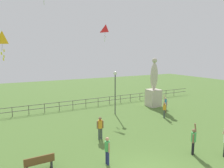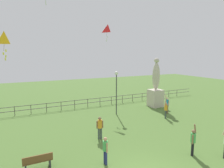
{
  "view_description": "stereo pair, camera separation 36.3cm",
  "coord_description": "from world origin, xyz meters",
  "px_view_note": "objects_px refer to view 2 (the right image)",
  "views": [
    {
      "loc": [
        -5.5,
        -6.73,
        5.97
      ],
      "look_at": [
        0.96,
        5.76,
        3.86
      ],
      "focal_mm": 31.01,
      "sensor_mm": 36.0,
      "label": 1
    },
    {
      "loc": [
        -5.18,
        -6.89,
        5.97
      ],
      "look_at": [
        0.96,
        5.76,
        3.86
      ],
      "focal_mm": 31.01,
      "sensor_mm": 36.0,
      "label": 2
    }
  ],
  "objects_px": {
    "person_2": "(105,149)",
    "statue_monument": "(156,90)",
    "park_bench": "(38,161)",
    "person_0": "(193,140)",
    "kite_2": "(4,39)",
    "person_3": "(167,104)",
    "person_4": "(166,109)",
    "lamppost": "(116,83)",
    "kite_0": "(108,29)",
    "person_6": "(100,126)"
  },
  "relations": [
    {
      "from": "person_3",
      "to": "person_4",
      "type": "xyz_separation_m",
      "value": [
        -1.2,
        -1.18,
        -0.07
      ]
    },
    {
      "from": "person_4",
      "to": "statue_monument",
      "type": "bearing_deg",
      "value": 64.49
    },
    {
      "from": "person_0",
      "to": "person_3",
      "type": "height_order",
      "value": "person_3"
    },
    {
      "from": "person_2",
      "to": "person_4",
      "type": "xyz_separation_m",
      "value": [
        8.35,
        4.68,
        0.01
      ]
    },
    {
      "from": "person_2",
      "to": "lamppost",
      "type": "bearing_deg",
      "value": 59.06
    },
    {
      "from": "statue_monument",
      "to": "park_bench",
      "type": "bearing_deg",
      "value": -151.2
    },
    {
      "from": "person_0",
      "to": "person_2",
      "type": "xyz_separation_m",
      "value": [
        -5.1,
        1.39,
        -0.04
      ]
    },
    {
      "from": "kite_0",
      "to": "person_4",
      "type": "bearing_deg",
      "value": -67.01
    },
    {
      "from": "person_6",
      "to": "kite_0",
      "type": "bearing_deg",
      "value": 61.76
    },
    {
      "from": "lamppost",
      "to": "kite_2",
      "type": "xyz_separation_m",
      "value": [
        -9.53,
        0.51,
        4.0
      ]
    },
    {
      "from": "person_2",
      "to": "park_bench",
      "type": "bearing_deg",
      "value": 162.1
    },
    {
      "from": "person_2",
      "to": "person_4",
      "type": "distance_m",
      "value": 9.57
    },
    {
      "from": "park_bench",
      "to": "kite_0",
      "type": "height_order",
      "value": "kite_0"
    },
    {
      "from": "person_4",
      "to": "lamppost",
      "type": "bearing_deg",
      "value": 138.87
    },
    {
      "from": "person_0",
      "to": "kite_2",
      "type": "relative_size",
      "value": 0.84
    },
    {
      "from": "person_2",
      "to": "kite_2",
      "type": "relative_size",
      "value": 0.7
    },
    {
      "from": "person_2",
      "to": "person_6",
      "type": "xyz_separation_m",
      "value": [
        0.96,
        3.13,
        0.05
      ]
    },
    {
      "from": "person_6",
      "to": "kite_2",
      "type": "distance_m",
      "value": 10.0
    },
    {
      "from": "kite_0",
      "to": "kite_2",
      "type": "relative_size",
      "value": 0.86
    },
    {
      "from": "park_bench",
      "to": "person_0",
      "type": "height_order",
      "value": "person_0"
    },
    {
      "from": "person_4",
      "to": "person_3",
      "type": "bearing_deg",
      "value": 44.51
    },
    {
      "from": "statue_monument",
      "to": "person_4",
      "type": "relative_size",
      "value": 3.13
    },
    {
      "from": "lamppost",
      "to": "person_0",
      "type": "distance_m",
      "value": 9.53
    },
    {
      "from": "lamppost",
      "to": "person_0",
      "type": "xyz_separation_m",
      "value": [
        0.39,
        -9.25,
        -2.25
      ]
    },
    {
      "from": "lamppost",
      "to": "park_bench",
      "type": "bearing_deg",
      "value": -140.16
    },
    {
      "from": "person_0",
      "to": "person_2",
      "type": "bearing_deg",
      "value": 164.75
    },
    {
      "from": "person_3",
      "to": "lamppost",
      "type": "bearing_deg",
      "value": 157.63
    },
    {
      "from": "person_6",
      "to": "kite_0",
      "type": "distance_m",
      "value": 12.37
    },
    {
      "from": "person_4",
      "to": "kite_2",
      "type": "height_order",
      "value": "kite_2"
    },
    {
      "from": "person_3",
      "to": "person_6",
      "type": "height_order",
      "value": "person_3"
    },
    {
      "from": "person_0",
      "to": "park_bench",
      "type": "bearing_deg",
      "value": 163.68
    },
    {
      "from": "person_2",
      "to": "person_3",
      "type": "height_order",
      "value": "person_3"
    },
    {
      "from": "kite_2",
      "to": "person_4",
      "type": "bearing_deg",
      "value": -15.66
    },
    {
      "from": "kite_0",
      "to": "lamppost",
      "type": "bearing_deg",
      "value": -101.57
    },
    {
      "from": "lamppost",
      "to": "person_3",
      "type": "distance_m",
      "value": 5.69
    },
    {
      "from": "kite_0",
      "to": "person_0",
      "type": "bearing_deg",
      "value": -91.57
    },
    {
      "from": "person_6",
      "to": "person_0",
      "type": "bearing_deg",
      "value": -47.51
    },
    {
      "from": "person_2",
      "to": "kite_0",
      "type": "bearing_deg",
      "value": 64.62
    },
    {
      "from": "statue_monument",
      "to": "person_6",
      "type": "bearing_deg",
      "value": -149.52
    },
    {
      "from": "lamppost",
      "to": "person_3",
      "type": "height_order",
      "value": "lamppost"
    },
    {
      "from": "park_bench",
      "to": "kite_2",
      "type": "bearing_deg",
      "value": 101.1
    },
    {
      "from": "person_3",
      "to": "person_4",
      "type": "bearing_deg",
      "value": -135.49
    },
    {
      "from": "kite_0",
      "to": "kite_2",
      "type": "height_order",
      "value": "kite_0"
    },
    {
      "from": "person_6",
      "to": "kite_0",
      "type": "height_order",
      "value": "kite_0"
    },
    {
      "from": "person_0",
      "to": "person_6",
      "type": "xyz_separation_m",
      "value": [
        -4.14,
        4.52,
        0.0
      ]
    },
    {
      "from": "park_bench",
      "to": "person_2",
      "type": "distance_m",
      "value": 3.59
    },
    {
      "from": "person_2",
      "to": "statue_monument",
      "type": "bearing_deg",
      "value": 40.03
    },
    {
      "from": "park_bench",
      "to": "person_0",
      "type": "relative_size",
      "value": 0.8
    },
    {
      "from": "person_2",
      "to": "person_6",
      "type": "distance_m",
      "value": 3.28
    },
    {
      "from": "person_3",
      "to": "person_6",
      "type": "distance_m",
      "value": 9.02
    }
  ]
}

